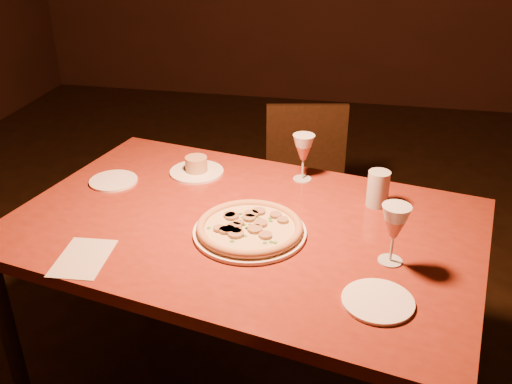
# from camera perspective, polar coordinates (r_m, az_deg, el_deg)

# --- Properties ---
(floor) EXTENTS (7.00, 7.00, 0.00)m
(floor) POSITION_cam_1_polar(r_m,az_deg,el_deg) (2.41, 6.38, -18.23)
(floor) COLOR black
(floor) RESTS_ON ground
(dining_table) EXTENTS (1.64, 1.22, 0.79)m
(dining_table) POSITION_cam_1_polar(r_m,az_deg,el_deg) (1.87, -1.20, -4.87)
(dining_table) COLOR maroon
(dining_table) RESTS_ON floor
(chair_far) EXTENTS (0.47, 0.47, 0.83)m
(chair_far) POSITION_cam_1_polar(r_m,az_deg,el_deg) (2.82, 5.12, 0.96)
(chair_far) COLOR black
(chair_far) RESTS_ON floor
(pizza_plate) EXTENTS (0.35, 0.35, 0.04)m
(pizza_plate) POSITION_cam_1_polar(r_m,az_deg,el_deg) (1.76, -0.64, -3.65)
(pizza_plate) COLOR white
(pizza_plate) RESTS_ON dining_table
(ramekin_saucer) EXTENTS (0.20, 0.20, 0.06)m
(ramekin_saucer) POSITION_cam_1_polar(r_m,az_deg,el_deg) (2.16, -5.97, 2.41)
(ramekin_saucer) COLOR white
(ramekin_saucer) RESTS_ON dining_table
(wine_glass_far) EXTENTS (0.08, 0.08, 0.18)m
(wine_glass_far) POSITION_cam_1_polar(r_m,az_deg,el_deg) (2.07, 4.73, 3.44)
(wine_glass_far) COLOR #AE5D48
(wine_glass_far) RESTS_ON dining_table
(wine_glass_right) EXTENTS (0.08, 0.08, 0.18)m
(wine_glass_right) POSITION_cam_1_polar(r_m,az_deg,el_deg) (1.64, 13.58, -4.14)
(wine_glass_right) COLOR #AE5D48
(wine_glass_right) RESTS_ON dining_table
(water_tumbler) EXTENTS (0.07, 0.07, 0.12)m
(water_tumbler) POSITION_cam_1_polar(r_m,az_deg,el_deg) (1.95, 12.11, 0.33)
(water_tumbler) COLOR #ACB8BC
(water_tumbler) RESTS_ON dining_table
(side_plate_left) EXTENTS (0.17, 0.17, 0.01)m
(side_plate_left) POSITION_cam_1_polar(r_m,az_deg,el_deg) (2.15, -14.07, 1.09)
(side_plate_left) COLOR white
(side_plate_left) RESTS_ON dining_table
(side_plate_near) EXTENTS (0.19, 0.19, 0.01)m
(side_plate_near) POSITION_cam_1_polar(r_m,az_deg,el_deg) (1.53, 12.08, -10.64)
(side_plate_near) COLOR white
(side_plate_near) RESTS_ON dining_table
(menu_card) EXTENTS (0.16, 0.22, 0.00)m
(menu_card) POSITION_cam_1_polar(r_m,az_deg,el_deg) (1.73, -16.91, -6.33)
(menu_card) COLOR beige
(menu_card) RESTS_ON dining_table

